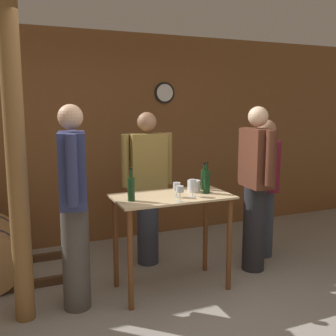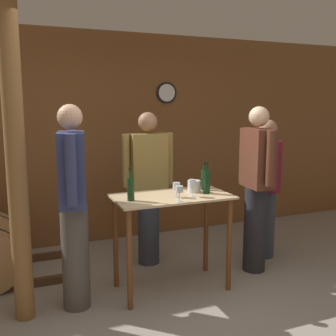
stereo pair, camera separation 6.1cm
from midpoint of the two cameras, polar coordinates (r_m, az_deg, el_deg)
The scene contains 15 objects.
ground_plane at distance 3.37m, azimuth 4.87°, elevation -22.99°, with size 14.00×14.00×0.00m, color gray.
back_wall at distance 5.20m, azimuth -7.80°, elevation 4.28°, with size 8.40×0.08×2.70m.
tasting_table at distance 3.80m, azimuth 0.12°, elevation -6.94°, with size 1.12×0.60×0.94m.
wooden_post at distance 3.35m, azimuth -21.66°, elevation 0.96°, with size 0.16×0.16×2.70m.
wine_bottle_far_left at distance 3.53m, azimuth -5.86°, elevation -2.92°, with size 0.07×0.07×0.31m.
wine_bottle_left at distance 3.83m, azimuth 5.18°, elevation -1.89°, with size 0.07×0.07×0.31m.
wine_bottle_center at distance 3.99m, azimuth 4.81°, elevation -1.57°, with size 0.07×0.07×0.28m.
wine_glass_near_left at distance 3.49m, azimuth 1.24°, elevation -3.18°, with size 0.07×0.07×0.14m.
wine_glass_near_center at distance 3.66m, azimuth 0.79°, elevation -2.74°, with size 0.07×0.07×0.14m.
wine_glass_near_right at distance 3.69m, azimuth 3.10°, elevation -2.31°, with size 0.07×0.07×0.16m.
ice_bucket at distance 3.89m, azimuth 3.33°, elevation -2.64°, with size 0.13×0.13×0.12m.
person_host at distance 3.48m, azimuth -14.01°, elevation -5.01°, with size 0.29×0.58×1.80m.
person_visitor_with_scarf at distance 4.37m, azimuth -3.40°, elevation -2.50°, with size 0.59×0.24×1.71m.
person_visitor_bearded at distance 4.28m, azimuth 12.20°, elevation -2.47°, with size 0.25×0.59×1.77m.
person_visitor_near_door at distance 4.72m, azimuth 13.46°, elevation -2.47°, with size 0.34×0.56×1.62m.
Camera 1 is at (-1.37, -2.50, 1.80)m, focal length 42.00 mm.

